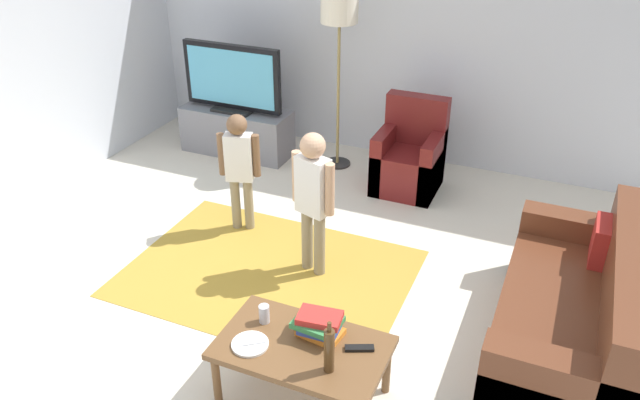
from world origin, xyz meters
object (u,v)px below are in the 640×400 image
at_px(book_stack, 319,325).
at_px(soda_can, 264,314).
at_px(floor_lamp, 339,18).
at_px(child_center, 313,192).
at_px(coffee_table, 302,351).
at_px(tv, 232,79).
at_px(armchair, 410,159).
at_px(tv_stand, 237,132).
at_px(tv_remote, 359,348).
at_px(child_near_tv, 239,162).
at_px(plate, 250,344).
at_px(bottle, 329,350).
at_px(couch, 576,317).

relative_size(book_stack, soda_can, 2.50).
relative_size(floor_lamp, child_center, 1.50).
relative_size(child_center, coffee_table, 1.19).
height_order(tv, armchair, tv).
distance_m(tv_stand, coffee_table, 3.65).
distance_m(armchair, child_center, 1.74).
xyz_separation_m(tv_stand, book_stack, (2.20, -2.83, 0.25)).
height_order(tv_stand, book_stack, book_stack).
relative_size(coffee_table, tv_remote, 5.88).
xyz_separation_m(child_near_tv, child_center, (0.83, -0.34, 0.07)).
relative_size(floor_lamp, child_near_tv, 1.66).
bearing_deg(tv, tv_stand, 90.00).
distance_m(floor_lamp, plate, 3.49).
bearing_deg(plate, child_near_tv, 121.10).
distance_m(tv_stand, floor_lamp, 1.73).
height_order(tv_stand, tv_remote, tv_stand).
relative_size(tv_stand, book_stack, 4.01).
relative_size(tv, coffee_table, 1.10).
xyz_separation_m(tv, plate, (1.87, -3.05, -0.42)).
xyz_separation_m(book_stack, tv_remote, (0.27, -0.03, -0.06)).
bearing_deg(plate, tv_remote, 20.14).
distance_m(armchair, bottle, 3.07).
bearing_deg(child_center, couch, -5.01).
height_order(tv_stand, tv, tv).
bearing_deg(armchair, couch, -47.91).
xyz_separation_m(floor_lamp, soda_can, (0.72, -3.01, -1.06)).
bearing_deg(floor_lamp, coffee_table, -71.74).
distance_m(child_near_tv, book_stack, 2.01).
bearing_deg(child_near_tv, tv_stand, 121.53).
bearing_deg(book_stack, couch, 33.88).
relative_size(armchair, floor_lamp, 0.51).
bearing_deg(couch, tv, 152.86).
xyz_separation_m(couch, child_near_tv, (-2.78, 0.52, 0.35)).
bearing_deg(child_center, book_stack, -64.49).
relative_size(tv_stand, child_center, 1.01).
relative_size(child_center, book_stack, 3.96).
bearing_deg(couch, child_near_tv, 169.52).
bearing_deg(book_stack, coffee_table, -113.22).
distance_m(couch, tv_remote, 1.52).
height_order(floor_lamp, bottle, floor_lamp).
xyz_separation_m(armchair, bottle, (0.41, -3.03, 0.27)).
distance_m(tv_stand, plate, 3.60).
relative_size(tv, child_near_tv, 1.03).
xyz_separation_m(couch, coffee_table, (-1.47, -1.08, 0.08)).
relative_size(couch, bottle, 5.30).
bearing_deg(child_near_tv, bottle, -48.17).
distance_m(tv, armchair, 2.04).
bearing_deg(floor_lamp, plate, -77.00).
bearing_deg(armchair, child_near_tv, -130.40).
height_order(tv, tv_remote, tv).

